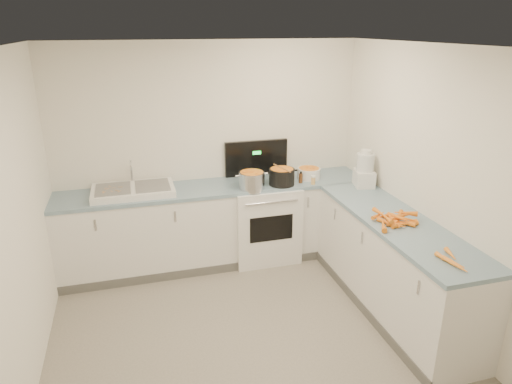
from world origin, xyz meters
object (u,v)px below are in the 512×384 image
object	(u,v)px
steel_pot	(252,181)
food_processor	(365,171)
sink	(133,190)
spice_jar	(313,181)
black_pot	(282,178)
mixing_bowl	(309,173)
stove	(263,219)
extract_bottle	(301,178)

from	to	relation	value
steel_pot	food_processor	size ratio (longest dim) A/B	0.68
sink	spice_jar	world-z (taller)	sink
black_pot	spice_jar	distance (m)	0.36
black_pot	spice_jar	size ratio (longest dim) A/B	3.44
mixing_bowl	stove	bearing A→B (deg)	178.65
extract_bottle	stove	bearing A→B (deg)	160.96
sink	food_processor	bearing A→B (deg)	-10.18
stove	steel_pot	bearing A→B (deg)	-136.69
steel_pot	mixing_bowl	size ratio (longest dim) A/B	1.05
steel_pot	spice_jar	world-z (taller)	steel_pot
sink	black_pot	distance (m)	1.64
steel_pot	food_processor	bearing A→B (deg)	-12.03
sink	black_pot	world-z (taller)	sink
extract_bottle	food_processor	size ratio (longest dim) A/B	0.26
black_pot	mixing_bowl	size ratio (longest dim) A/B	1.06
spice_jar	black_pot	bearing A→B (deg)	166.08
food_processor	extract_bottle	bearing A→B (deg)	155.50
stove	extract_bottle	distance (m)	0.68
stove	mixing_bowl	size ratio (longest dim) A/B	5.02
steel_pot	mixing_bowl	distance (m)	0.76
stove	sink	size ratio (longest dim) A/B	1.58
steel_pot	spice_jar	distance (m)	0.71
sink	black_pot	xyz separation A→B (m)	(1.63, -0.16, 0.05)
stove	extract_bottle	bearing A→B (deg)	-19.04
black_pot	extract_bottle	distance (m)	0.23
mixing_bowl	spice_jar	bearing A→B (deg)	-98.47
sink	food_processor	world-z (taller)	food_processor
steel_pot	black_pot	world-z (taller)	steel_pot
spice_jar	food_processor	xyz separation A→B (m)	(0.52, -0.21, 0.14)
sink	black_pot	size ratio (longest dim) A/B	2.98
steel_pot	spice_jar	xyz separation A→B (m)	(0.71, -0.06, -0.04)
spice_jar	food_processor	bearing A→B (deg)	-21.60
stove	extract_bottle	size ratio (longest dim) A/B	12.38
food_processor	mixing_bowl	bearing A→B (deg)	139.49
mixing_bowl	sink	bearing A→B (deg)	179.18
sink	spice_jar	distance (m)	1.99
steel_pot	sink	bearing A→B (deg)	171.63
mixing_bowl	spice_jar	distance (m)	0.22
black_pot	food_processor	world-z (taller)	food_processor
black_pot	extract_bottle	size ratio (longest dim) A/B	2.62
extract_bottle	spice_jar	xyz separation A→B (m)	(0.12, -0.09, -0.01)
steel_pot	black_pot	size ratio (longest dim) A/B	0.99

